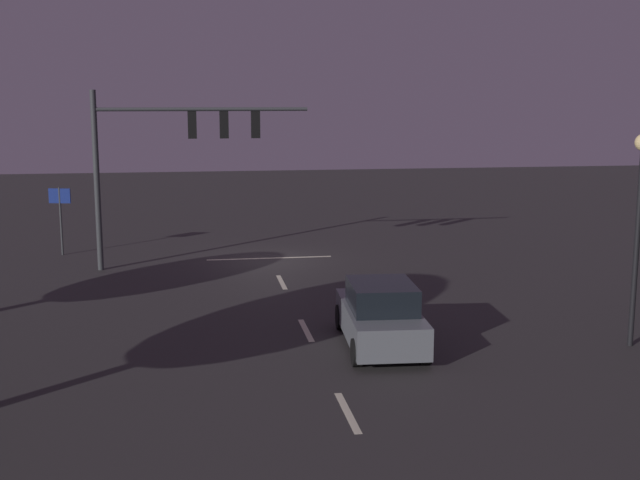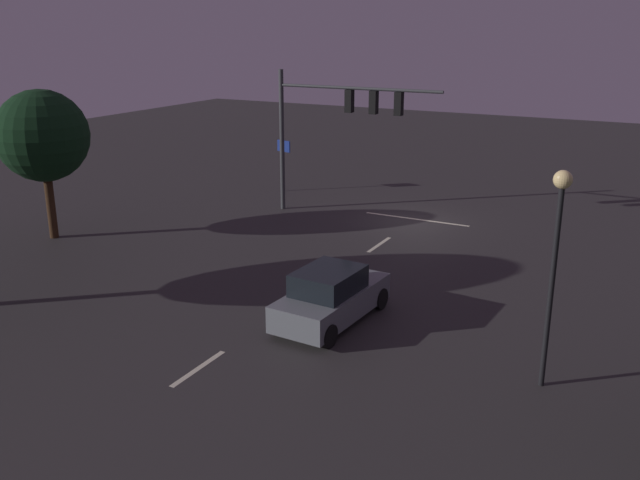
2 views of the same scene
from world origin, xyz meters
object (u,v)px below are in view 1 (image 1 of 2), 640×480
at_px(street_lamp_left_kerb, 640,201).
at_px(route_sign, 60,206).
at_px(car_approaching, 380,316).
at_px(traffic_signal_assembly, 175,142).

xyz_separation_m(street_lamp_left_kerb, route_sign, (16.39, -15.09, -1.78)).
xyz_separation_m(car_approaching, street_lamp_left_kerb, (-6.40, 1.00, 2.98)).
distance_m(car_approaching, route_sign, 17.31).
height_order(car_approaching, street_lamp_left_kerb, street_lamp_left_kerb).
height_order(traffic_signal_assembly, car_approaching, traffic_signal_assembly).
height_order(car_approaching, route_sign, route_sign).
relative_size(car_approaching, street_lamp_left_kerb, 0.82).
bearing_deg(route_sign, street_lamp_left_kerb, 137.36).
xyz_separation_m(traffic_signal_assembly, route_sign, (4.71, -3.23, -2.71)).
xyz_separation_m(traffic_signal_assembly, car_approaching, (-5.27, 10.85, -3.91)).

